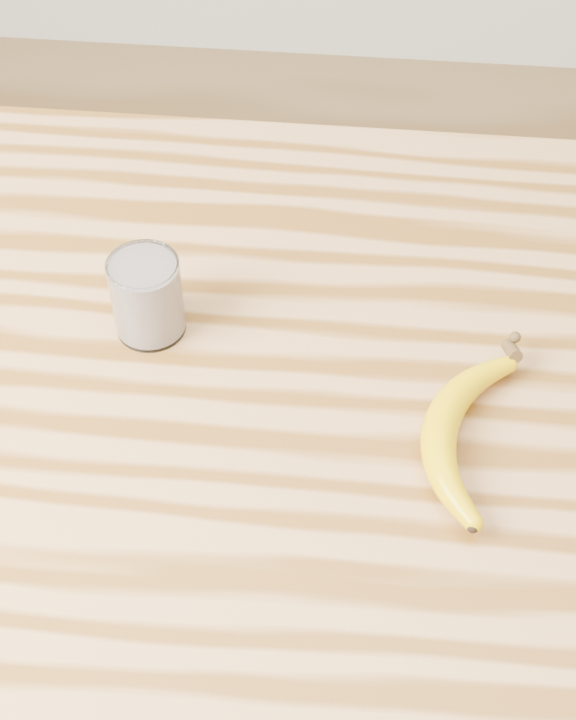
{
  "coord_description": "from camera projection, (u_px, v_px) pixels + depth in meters",
  "views": [
    {
      "loc": [
        -0.02,
        -0.67,
        1.67
      ],
      "look_at": [
        -0.08,
        -0.03,
        0.93
      ],
      "focal_mm": 50.0,
      "sensor_mm": 36.0,
      "label": 1
    }
  ],
  "objects": [
    {
      "name": "table",
      "position": [
        361.0,
        439.0,
        1.12
      ],
      "size": [
        1.2,
        0.8,
        0.9
      ],
      "color": "#B27F4A",
      "rests_on": "ground"
    },
    {
      "name": "smoothie_glass",
      "position": [
        147.0,
        296.0,
        1.02
      ],
      "size": [
        0.07,
        0.07,
        0.09
      ],
      "color": "white",
      "rests_on": "table"
    },
    {
      "name": "banana",
      "position": [
        440.0,
        426.0,
        0.95
      ],
      "size": [
        0.16,
        0.3,
        0.04
      ],
      "primitive_type": null,
      "rotation": [
        0.0,
        0.0,
        -0.21
      ],
      "color": "#E0B200",
      "rests_on": "table"
    }
  ]
}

